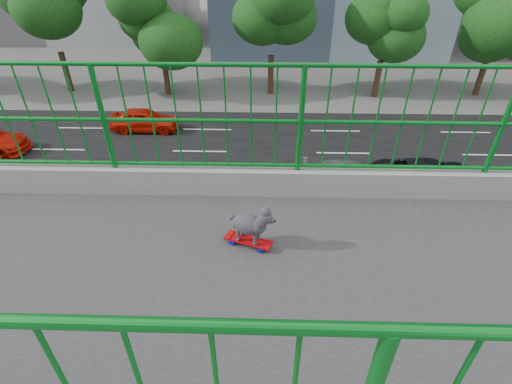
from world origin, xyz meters
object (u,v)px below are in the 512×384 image
object	(u,v)px
car_5	(7,271)
car_6	(72,214)
skateboard	(248,241)
car_4	(144,120)
poodle	(251,223)
car_7	(351,177)
car_2	(430,177)
car_1	(371,219)

from	to	relation	value
car_5	car_6	distance (m)	3.26
skateboard	car_4	bearing A→B (deg)	-137.80
poodle	car_7	size ratio (longest dim) A/B	0.09
car_2	car_7	world-z (taller)	car_2
skateboard	car_5	bearing A→B (deg)	-103.88
skateboard	car_5	size ratio (longest dim) A/B	0.10
car_1	car_2	bearing A→B (deg)	132.92
car_2	car_6	distance (m)	15.51
skateboard	car_6	xyz separation A→B (m)	(-8.69, -7.45, -6.40)
poodle	car_7	xyz separation A→B (m)	(-11.90, 4.11, -6.60)
poodle	car_2	xyz separation A→B (m)	(-11.90, 7.71, -6.54)
car_1	car_6	bearing A→B (deg)	-90.00
skateboard	car_7	size ratio (longest dim) A/B	0.10
skateboard	car_2	size ratio (longest dim) A/B	0.09
skateboard	poodle	xyz separation A→B (m)	(0.01, 0.02, 0.21)
car_5	car_2	bearing A→B (deg)	112.08
skateboard	car_6	distance (m)	13.11
car_4	car_7	distance (m)	13.10
poodle	car_1	xyz separation A→B (m)	(-8.70, 4.27, -6.59)
skateboard	car_4	world-z (taller)	skateboard
skateboard	car_7	xyz separation A→B (m)	(-11.89, 4.13, -6.39)
skateboard	poodle	world-z (taller)	poodle
car_4	car_7	world-z (taller)	car_4
car_7	poodle	bearing A→B (deg)	160.95
poodle	car_4	xyz separation A→B (m)	(-18.30, -7.32, -6.56)
poodle	car_1	bearing A→B (deg)	174.32
car_2	car_6	size ratio (longest dim) A/B	1.10
car_6	car_5	bearing A→B (deg)	-10.52
car_4	car_6	xyz separation A→B (m)	(9.60, -0.15, -0.05)
poodle	car_5	xyz separation A→B (m)	(-5.50, -8.07, -6.47)
car_1	car_2	distance (m)	4.70
car_2	car_5	distance (m)	17.02
poodle	car_2	world-z (taller)	poodle
skateboard	car_7	world-z (taller)	skateboard
car_4	car_6	size ratio (longest dim) A/B	0.88
car_2	car_4	xyz separation A→B (m)	(-6.40, -15.03, -0.01)
car_6	car_4	bearing A→B (deg)	179.10
car_2	car_6	xyz separation A→B (m)	(3.20, -15.18, -0.06)
car_4	car_1	bearing A→B (deg)	-129.64
car_1	car_7	distance (m)	3.20
car_2	skateboard	bearing A→B (deg)	146.98
car_1	car_5	distance (m)	12.74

